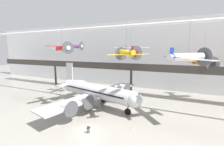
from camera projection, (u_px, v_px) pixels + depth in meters
The scene contains 13 objects.
ground_plane at pixel (88, 131), 24.38m from camera, with size 260.00×260.00×0.00m, color gray.
hangar_back_wall at pixel (139, 55), 52.46m from camera, with size 140.00×3.00×22.82m.
mezzanine_walkway at pixel (130, 68), 43.99m from camera, with size 110.00×3.20×9.30m.
ceiling_truss_beam at pixel (116, 27), 32.59m from camera, with size 120.00×0.60×0.60m.
airliner_silver_main at pixel (95, 91), 35.40m from camera, with size 24.60×28.44×9.63m.
suspended_plane_red_highwing at pixel (63, 48), 32.68m from camera, with size 6.15×7.05×5.57m.
suspended_plane_cream_biplane at pixel (130, 52), 39.59m from camera, with size 8.78×8.20×7.24m.
suspended_plane_orange_highwing at pixel (203, 63), 38.04m from camera, with size 9.12×8.05×9.45m.
suspended_plane_blue_trainer at pixel (74, 47), 42.44m from camera, with size 5.74×7.05×4.87m.
suspended_plane_yellow_lowwing at pixel (126, 53), 25.61m from camera, with size 5.95×5.80×6.68m.
suspended_plane_white_twin at pixel (188, 57), 24.78m from camera, with size 7.70×7.81×7.55m.
stanchion_barrier at pixel (133, 127), 24.87m from camera, with size 0.36×0.36×1.08m.
info_sign_pedestal at pixel (88, 130), 23.60m from camera, with size 0.34×0.73×1.24m.
Camera 1 is at (12.90, -19.10, 12.94)m, focal length 24.00 mm.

